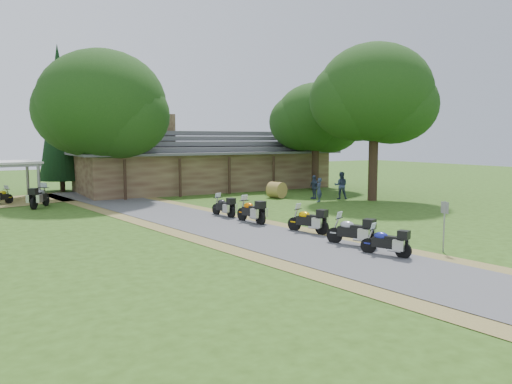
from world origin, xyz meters
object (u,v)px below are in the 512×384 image
motorcycle_row_a (386,241)px  motorcycle_carport_a (1,196)px  motorcycle_row_e (223,205)px  motorcycle_row_b (352,230)px  motorcycle_carport_b (40,196)px  motorcycle_row_d (251,210)px  motorcycle_row_c (308,219)px  lodge (205,160)px  hay_bale (277,190)px

motorcycle_row_a → motorcycle_carport_a: size_ratio=0.96×
motorcycle_row_e → motorcycle_carport_a: motorcycle_row_e is taller
motorcycle_row_b → motorcycle_carport_b: motorcycle_carport_b is taller
motorcycle_row_d → motorcycle_row_e: motorcycle_row_d is taller
motorcycle_carport_b → motorcycle_row_c: bearing=-117.2°
motorcycle_row_b → motorcycle_row_d: motorcycle_row_d is taller
motorcycle_row_a → motorcycle_row_d: motorcycle_row_d is taller
motorcycle_row_e → motorcycle_carport_b: 12.02m
motorcycle_row_d → motorcycle_carport_b: (-8.39, 11.42, 0.05)m
motorcycle_carport_a → motorcycle_carport_b: 3.28m
motorcycle_row_b → motorcycle_carport_b: (-9.15, 18.06, 0.08)m
motorcycle_row_d → motorcycle_row_e: size_ratio=1.10×
motorcycle_row_d → motorcycle_carport_b: bearing=29.3°
motorcycle_row_a → motorcycle_row_b: motorcycle_row_b is taller
motorcycle_row_b → motorcycle_row_d: (-0.76, 6.64, 0.02)m
lodge → motorcycle_row_c: bearing=-101.8°
motorcycle_row_d → motorcycle_row_e: (-0.25, 2.57, -0.06)m
lodge → motorcycle_carport_b: size_ratio=10.15×
motorcycle_carport_a → motorcycle_row_c: bearing=-99.7°
motorcycle_row_a → motorcycle_row_c: motorcycle_row_c is taller
motorcycle_row_b → motorcycle_carport_a: (-11.15, 20.66, -0.05)m
lodge → motorcycle_row_a: (-4.50, -25.49, -1.88)m
motorcycle_row_b → hay_bale: bearing=-45.2°
motorcycle_carport_b → lodge: bearing=-36.8°
motorcycle_row_c → motorcycle_row_e: size_ratio=1.04×
motorcycle_row_a → motorcycle_carport_a: motorcycle_carport_a is taller
lodge → motorcycle_row_c: lodge is taller
motorcycle_row_d → hay_bale: bearing=-46.4°
motorcycle_row_c → hay_bale: bearing=-47.6°
motorcycle_row_a → motorcycle_carport_a: 25.16m
lodge → motorcycle_carport_a: bearing=-169.5°
motorcycle_row_e → motorcycle_carport_a: bearing=32.9°
motorcycle_row_a → motorcycle_row_d: size_ratio=0.85×
motorcycle_row_a → motorcycle_row_c: 5.01m
motorcycle_row_b → motorcycle_carport_b: 20.24m
motorcycle_row_a → motorcycle_row_b: (0.11, 1.96, 0.07)m
motorcycle_carport_b → hay_bale: bearing=-70.3°
motorcycle_carport_a → hay_bale: 18.14m
motorcycle_row_a → hay_bale: bearing=-42.6°
lodge → motorcycle_carport_a: lodge is taller
motorcycle_carport_b → motorcycle_carport_a: bearing=68.7°
motorcycle_row_c → motorcycle_carport_b: motorcycle_carport_b is taller
hay_bale → motorcycle_row_e: bearing=-140.9°
motorcycle_carport_a → lodge: bearing=-31.8°
lodge → motorcycle_row_c: 21.01m
motorcycle_row_c → hay_bale: (5.97, 11.94, -0.06)m
motorcycle_row_d → hay_bale: motorcycle_row_d is taller
motorcycle_row_b → motorcycle_row_c: size_ratio=1.02×
motorcycle_row_d → hay_bale: size_ratio=1.71×
motorcycle_row_c → motorcycle_carport_b: (-9.26, 15.01, 0.09)m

